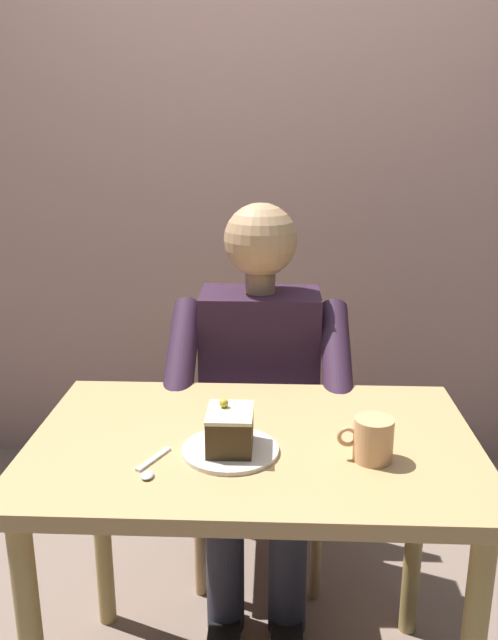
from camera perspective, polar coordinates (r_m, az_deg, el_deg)
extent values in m
cube|color=tan|center=(2.73, 1.54, 18.08)|extent=(6.40, 0.12, 3.00)
cube|color=tan|center=(1.51, 0.39, -10.90)|extent=(1.01, 0.65, 0.04)
cylinder|color=tan|center=(1.97, 14.37, -16.71)|extent=(0.05, 0.05, 0.73)
cylinder|color=tan|center=(1.99, -12.85, -16.19)|extent=(0.05, 0.05, 0.73)
cube|color=tan|center=(2.17, 0.94, -11.20)|extent=(0.42, 0.42, 0.04)
cube|color=tan|center=(2.24, 1.10, -3.38)|extent=(0.38, 0.04, 0.45)
cylinder|color=tan|center=(2.12, 5.90, -18.50)|extent=(0.04, 0.04, 0.42)
cylinder|color=tan|center=(2.13, -4.33, -18.30)|extent=(0.04, 0.04, 0.42)
cylinder|color=tan|center=(2.43, 5.41, -13.63)|extent=(0.04, 0.04, 0.42)
cylinder|color=tan|center=(2.43, -3.32, -13.48)|extent=(0.04, 0.04, 0.42)
cube|color=#301B2E|center=(2.03, 0.96, -4.57)|extent=(0.36, 0.22, 0.51)
sphere|color=tan|center=(1.92, 1.02, 7.03)|extent=(0.22, 0.22, 0.22)
cylinder|color=tan|center=(1.95, 1.00, 3.30)|extent=(0.09, 0.09, 0.06)
cylinder|color=#301B2E|center=(1.87, 7.62, -2.95)|extent=(0.08, 0.33, 0.26)
sphere|color=tan|center=(1.76, 7.94, -7.83)|extent=(0.09, 0.09, 0.09)
cylinder|color=#301B2E|center=(1.88, -5.86, -2.77)|extent=(0.08, 0.33, 0.26)
sphere|color=tan|center=(1.77, -6.49, -7.60)|extent=(0.09, 0.09, 0.09)
cylinder|color=#31313F|center=(2.04, 3.42, -13.06)|extent=(0.13, 0.38, 0.14)
cylinder|color=#31313F|center=(2.05, -1.75, -12.97)|extent=(0.13, 0.38, 0.14)
cylinder|color=#31313F|center=(2.01, 3.39, -21.02)|extent=(0.11, 0.11, 0.40)
cube|color=black|center=(2.08, 3.32, -25.83)|extent=(0.09, 0.22, 0.05)
cylinder|color=#31313F|center=(2.02, -2.09, -20.91)|extent=(0.11, 0.11, 0.40)
cube|color=black|center=(2.08, -2.18, -25.70)|extent=(0.09, 0.22, 0.05)
cylinder|color=silver|center=(1.44, -1.65, -11.30)|extent=(0.21, 0.21, 0.01)
cube|color=#402D15|center=(1.42, -1.66, -9.71)|extent=(0.10, 0.12, 0.08)
cube|color=beige|center=(1.40, -1.68, -8.10)|extent=(0.10, 0.12, 0.01)
sphere|color=gold|center=(1.41, -2.22, -7.28)|extent=(0.02, 0.02, 0.02)
cylinder|color=tan|center=(1.42, 10.83, -10.21)|extent=(0.08, 0.08, 0.09)
torus|color=tan|center=(1.41, 8.62, -10.06)|extent=(0.05, 0.01, 0.05)
cylinder|color=black|center=(1.40, 10.92, -8.70)|extent=(0.07, 0.07, 0.01)
cube|color=silver|center=(1.42, -8.34, -11.95)|extent=(0.06, 0.10, 0.01)
ellipsoid|color=silver|center=(1.36, -8.89, -13.27)|extent=(0.03, 0.04, 0.01)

